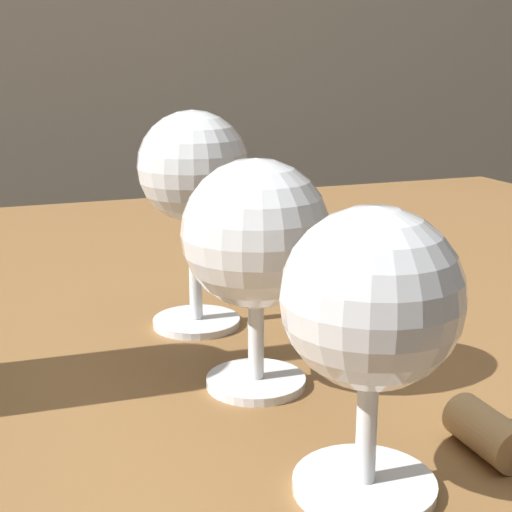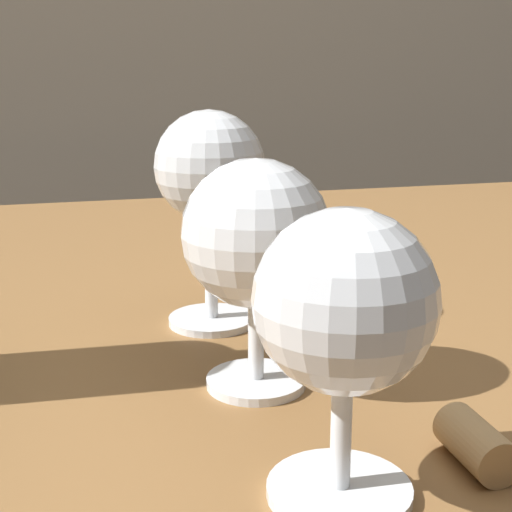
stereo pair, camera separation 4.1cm
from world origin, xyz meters
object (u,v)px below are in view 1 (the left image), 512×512
at_px(cork, 487,432).
at_px(wine_glass_port, 256,239).
at_px(wine_glass_amber, 193,174).
at_px(wine_glass_chardonnay, 372,307).

bearing_deg(cork, wine_glass_port, 124.85).
bearing_deg(wine_glass_amber, cork, -69.60).
distance_m(wine_glass_port, wine_glass_amber, 0.11).
height_order(wine_glass_chardonnay, wine_glass_amber, wine_glass_amber).
bearing_deg(wine_glass_amber, wine_glass_port, -87.55).
relative_size(wine_glass_port, wine_glass_amber, 0.88).
bearing_deg(wine_glass_chardonnay, wine_glass_port, 93.46).
height_order(wine_glass_chardonnay, wine_glass_port, wine_glass_port).
distance_m(wine_glass_chardonnay, cork, 0.10).
bearing_deg(wine_glass_port, wine_glass_chardonnay, -86.54).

